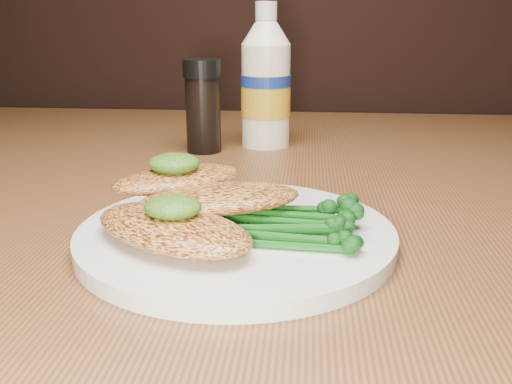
{
  "coord_description": "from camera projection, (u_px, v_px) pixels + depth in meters",
  "views": [
    {
      "loc": [
        0.14,
        0.43,
        0.93
      ],
      "look_at": [
        0.1,
        0.86,
        0.79
      ],
      "focal_mm": 41.02,
      "sensor_mm": 36.0,
      "label": 1
    }
  ],
  "objects": [
    {
      "name": "pesto_front",
      "position": [
        173.0,
        207.0,
        0.42
      ],
      "size": [
        0.05,
        0.05,
        0.02
      ],
      "primitive_type": "ellipsoid",
      "rotation": [
        0.0,
        0.0,
        -0.26
      ],
      "color": "#0E3207",
      "rests_on": "chicken_front"
    },
    {
      "name": "plate",
      "position": [
        236.0,
        236.0,
        0.45
      ],
      "size": [
        0.25,
        0.25,
        0.01
      ],
      "primitive_type": "cylinder",
      "color": "silver",
      "rests_on": "dining_table"
    },
    {
      "name": "mayo_bottle",
      "position": [
        266.0,
        76.0,
        0.75
      ],
      "size": [
        0.07,
        0.07,
        0.18
      ],
      "primitive_type": null,
      "rotation": [
        0.0,
        0.0,
        0.13
      ],
      "color": "white",
      "rests_on": "dining_table"
    },
    {
      "name": "chicken_front",
      "position": [
        173.0,
        229.0,
        0.42
      ],
      "size": [
        0.15,
        0.14,
        0.02
      ],
      "primitive_type": "ellipsoid",
      "rotation": [
        0.0,
        0.0,
        -0.57
      ],
      "color": "#C5873E",
      "rests_on": "plate"
    },
    {
      "name": "broccolini_bundle",
      "position": [
        285.0,
        221.0,
        0.44
      ],
      "size": [
        0.13,
        0.11,
        0.02
      ],
      "primitive_type": null,
      "rotation": [
        0.0,
        0.0,
        -0.28
      ],
      "color": "#125213",
      "rests_on": "plate"
    },
    {
      "name": "chicken_back",
      "position": [
        177.0,
        179.0,
        0.49
      ],
      "size": [
        0.12,
        0.11,
        0.02
      ],
      "primitive_type": "ellipsoid",
      "rotation": [
        0.0,
        0.0,
        0.65
      ],
      "color": "#C5873E",
      "rests_on": "plate"
    },
    {
      "name": "chicken_mid",
      "position": [
        221.0,
        199.0,
        0.46
      ],
      "size": [
        0.14,
        0.1,
        0.02
      ],
      "primitive_type": "ellipsoid",
      "rotation": [
        0.0,
        0.0,
        0.34
      ],
      "color": "#C5873E",
      "rests_on": "plate"
    },
    {
      "name": "pesto_back",
      "position": [
        174.0,
        163.0,
        0.48
      ],
      "size": [
        0.04,
        0.04,
        0.02
      ],
      "primitive_type": "ellipsoid",
      "rotation": [
        0.0,
        0.0,
        -0.02
      ],
      "color": "#0E3207",
      "rests_on": "chicken_back"
    },
    {
      "name": "pepper_grinder",
      "position": [
        203.0,
        106.0,
        0.73
      ],
      "size": [
        0.06,
        0.06,
        0.12
      ],
      "primitive_type": null,
      "rotation": [
        0.0,
        0.0,
        -0.38
      ],
      "color": "black",
      "rests_on": "dining_table"
    }
  ]
}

